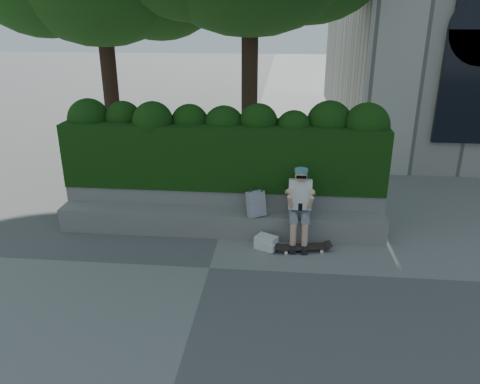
# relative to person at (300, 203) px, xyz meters

# --- Properties ---
(ground) EXTENTS (80.00, 80.00, 0.00)m
(ground) POSITION_rel_person_xyz_m (-1.44, -1.07, -0.75)
(ground) COLOR slate
(ground) RESTS_ON ground
(bench_ledge) EXTENTS (6.00, 0.45, 0.45)m
(bench_ledge) POSITION_rel_person_xyz_m (-1.44, 0.18, -0.53)
(bench_ledge) COLOR gray
(bench_ledge) RESTS_ON ground
(planter_wall) EXTENTS (6.00, 0.50, 0.75)m
(planter_wall) POSITION_rel_person_xyz_m (-1.44, 0.66, -0.38)
(planter_wall) COLOR gray
(planter_wall) RESTS_ON ground
(hedge) EXTENTS (6.00, 1.00, 1.20)m
(hedge) POSITION_rel_person_xyz_m (-1.44, 0.88, 0.60)
(hedge) COLOR black
(hedge) RESTS_ON planter_wall
(person) EXTENTS (0.40, 0.76, 1.38)m
(person) POSITION_rel_person_xyz_m (0.00, 0.00, 0.00)
(person) COLOR gray
(person) RESTS_ON ground
(skateboard) EXTENTS (0.91, 0.38, 0.09)m
(skateboard) POSITION_rel_person_xyz_m (0.08, -0.34, -0.68)
(skateboard) COLOR black
(skateboard) RESTS_ON ground
(backpack_plaid) EXTENTS (0.35, 0.30, 0.45)m
(backpack_plaid) POSITION_rel_person_xyz_m (-0.77, 0.08, -0.08)
(backpack_plaid) COLOR silver
(backpack_plaid) RESTS_ON bench_ledge
(backpack_ground) EXTENTS (0.43, 0.39, 0.23)m
(backpack_ground) POSITION_rel_person_xyz_m (-0.56, -0.30, -0.64)
(backpack_ground) COLOR silver
(backpack_ground) RESTS_ON ground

